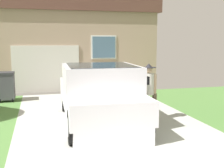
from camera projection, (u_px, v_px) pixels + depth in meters
pickup_truck at (99, 97)px, 8.00m from camera, size 2.16×5.08×1.68m
person_with_hat at (148, 87)px, 8.25m from camera, size 0.48×0.42×1.69m
handbag at (149, 118)px, 8.10m from camera, size 0.31×0.15×0.45m
house_with_garage at (55, 42)px, 16.13m from camera, size 9.95×6.98×4.49m
wheeled_trash_bin at (6, 85)px, 11.05m from camera, size 0.60×0.72×1.14m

